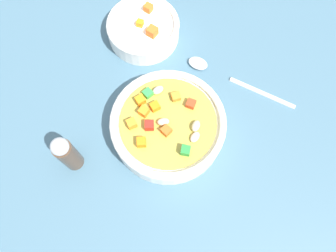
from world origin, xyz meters
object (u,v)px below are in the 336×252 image
object	(u,v)px
soup_bowl_main	(168,125)
side_bowl_small	(143,29)
pepper_shaker	(67,153)
spoon	(227,76)

from	to	relation	value
soup_bowl_main	side_bowl_small	bearing A→B (deg)	-93.90
soup_bowl_main	side_bowl_small	distance (cm)	19.06
soup_bowl_main	side_bowl_small	world-z (taller)	soup_bowl_main
side_bowl_small	pepper_shaker	distance (cm)	26.02
spoon	pepper_shaker	bearing A→B (deg)	58.27
side_bowl_small	pepper_shaker	bearing A→B (deg)	49.41
soup_bowl_main	spoon	xyz separation A→B (cm)	(-12.72, -6.40, -2.03)
spoon	pepper_shaker	size ratio (longest dim) A/B	1.64
spoon	pepper_shaker	world-z (taller)	pepper_shaker
pepper_shaker	side_bowl_small	bearing A→B (deg)	-130.59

